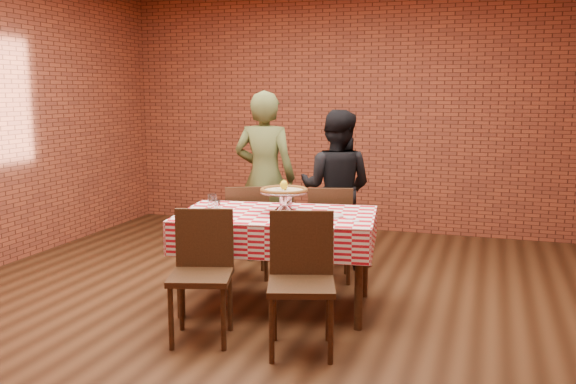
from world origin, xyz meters
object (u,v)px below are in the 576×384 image
at_px(chair_near_left, 201,278).
at_px(pizza, 284,191).
at_px(water_glass_right, 212,201).
at_px(diner_olive, 265,177).
at_px(diner_black, 336,188).
at_px(pizza_stand, 284,202).
at_px(chair_far_left, 246,231).
at_px(water_glass_left, 216,208).
at_px(chair_far_right, 329,233).
at_px(table, 277,261).
at_px(chair_near_right, 301,285).
at_px(condiment_caddy, 287,198).

bearing_deg(chair_near_left, pizza, 52.19).
height_order(water_glass_right, chair_near_left, chair_near_left).
relative_size(diner_olive, diner_black, 1.12).
relative_size(pizza_stand, chair_far_left, 0.44).
xyz_separation_m(water_glass_left, chair_far_right, (0.63, 1.05, -0.38)).
bearing_deg(chair_far_left, table, 102.27).
distance_m(water_glass_left, chair_near_left, 0.70).
relative_size(table, diner_black, 0.98).
xyz_separation_m(table, chair_near_right, (0.43, -0.77, 0.08)).
height_order(table, condiment_caddy, condiment_caddy).
height_order(diner_olive, diner_black, diner_olive).
height_order(pizza, chair_far_right, pizza).
bearing_deg(chair_near_right, pizza_stand, 99.04).
height_order(table, pizza_stand, pizza_stand).
xyz_separation_m(table, pizza_stand, (0.05, 0.03, 0.47)).
bearing_deg(table, diner_olive, 114.33).
relative_size(water_glass_right, diner_olive, 0.07).
bearing_deg(chair_near_left, water_glass_left, 87.86).
distance_m(pizza_stand, water_glass_left, 0.53).
bearing_deg(chair_near_left, chair_near_right, -14.49).
relative_size(water_glass_left, water_glass_right, 1.00).
xyz_separation_m(pizza, water_glass_right, (-0.62, 0.01, -0.12)).
distance_m(pizza_stand, diner_olive, 1.35).
bearing_deg(condiment_caddy, chair_far_right, 64.37).
distance_m(pizza, water_glass_left, 0.54).
relative_size(pizza, water_glass_left, 3.27).
xyz_separation_m(water_glass_right, condiment_caddy, (0.56, 0.25, 0.01)).
bearing_deg(chair_near_right, water_glass_left, 130.20).
bearing_deg(water_glass_right, condiment_caddy, 24.28).
height_order(table, chair_far_right, chair_far_right).
height_order(chair_near_left, chair_far_left, chair_near_left).
bearing_deg(water_glass_left, diner_olive, 95.50).
relative_size(pizza_stand, chair_far_right, 0.44).
xyz_separation_m(chair_near_right, chair_far_right, (-0.23, 1.60, -0.02)).
height_order(table, diner_black, diner_black).
distance_m(condiment_caddy, chair_far_left, 0.76).
bearing_deg(pizza_stand, chair_far_left, 132.08).
height_order(pizza_stand, chair_far_left, pizza_stand).
height_order(water_glass_right, chair_far_left, water_glass_right).
xyz_separation_m(table, chair_far_left, (-0.53, 0.67, 0.06)).
height_order(pizza_stand, water_glass_right, pizza_stand).
xyz_separation_m(pizza_stand, chair_far_right, (0.16, 0.81, -0.41)).
relative_size(pizza, diner_olive, 0.22).
distance_m(condiment_caddy, chair_near_right, 1.20).
distance_m(water_glass_right, condiment_caddy, 0.61).
bearing_deg(chair_near_right, table, 102.72).
bearing_deg(chair_far_right, diner_black, -98.72).
distance_m(pizza, chair_near_right, 1.01).
distance_m(pizza, diner_black, 1.33).
bearing_deg(diner_olive, chair_far_right, 149.46).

